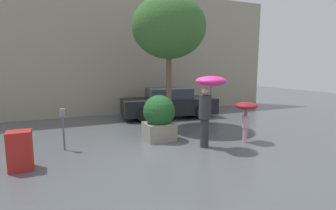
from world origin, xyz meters
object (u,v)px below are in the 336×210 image
(newspaper_box, at_px, (20,151))
(person_adult, at_px, (208,95))
(parking_meter, at_px, (63,120))
(street_tree, at_px, (169,27))
(person_child, at_px, (246,110))
(parked_car_near, at_px, (169,104))
(planter_box, at_px, (159,117))

(newspaper_box, bearing_deg, person_adult, -3.57)
(person_adult, relative_size, parking_meter, 1.76)
(street_tree, xyz_separation_m, newspaper_box, (-4.87, -2.70, -3.32))
(person_adult, height_order, street_tree, street_tree)
(person_adult, bearing_deg, street_tree, 135.77)
(person_adult, bearing_deg, person_child, 49.27)
(person_adult, relative_size, parked_car_near, 0.47)
(parking_meter, bearing_deg, person_child, -15.06)
(person_adult, distance_m, parking_meter, 4.11)
(person_child, distance_m, parked_car_near, 4.66)
(person_child, height_order, parked_car_near, parked_car_near)
(planter_box, distance_m, person_adult, 1.83)
(street_tree, height_order, parking_meter, street_tree)
(person_child, bearing_deg, newspaper_box, 132.77)
(planter_box, bearing_deg, parking_meter, 178.38)
(parked_car_near, relative_size, newspaper_box, 4.91)
(planter_box, xyz_separation_m, parking_meter, (-2.83, 0.08, 0.11))
(person_child, relative_size, street_tree, 0.25)
(street_tree, distance_m, parking_meter, 5.13)
(parked_car_near, xyz_separation_m, street_tree, (-0.73, -1.65, 3.14))
(planter_box, height_order, street_tree, street_tree)
(person_adult, bearing_deg, parked_car_near, 127.63)
(person_child, height_order, street_tree, street_tree)
(parked_car_near, bearing_deg, parking_meter, 131.61)
(street_tree, bearing_deg, parked_car_near, 65.99)
(person_adult, relative_size, person_child, 1.66)
(person_child, xyz_separation_m, parking_meter, (-5.18, 1.39, -0.17))
(person_child, relative_size, parking_meter, 1.06)
(planter_box, xyz_separation_m, newspaper_box, (-3.80, -1.05, -0.29))
(street_tree, bearing_deg, parking_meter, -158.07)
(person_adult, height_order, person_child, person_adult)
(planter_box, xyz_separation_m, street_tree, (1.08, 1.66, 3.03))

